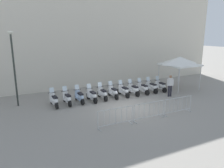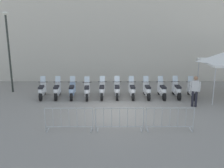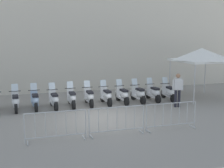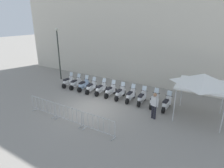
{
  "view_description": "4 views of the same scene",
  "coord_description": "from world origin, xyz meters",
  "px_view_note": "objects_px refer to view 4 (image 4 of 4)",
  "views": [
    {
      "loc": [
        -7.64,
        -11.75,
        5.09
      ],
      "look_at": [
        -0.11,
        2.28,
        1.18
      ],
      "focal_mm": 34.5,
      "sensor_mm": 36.0,
      "label": 1
    },
    {
      "loc": [
        -0.91,
        -13.27,
        5.04
      ],
      "look_at": [
        -0.22,
        2.24,
        0.92
      ],
      "focal_mm": 43.13,
      "sensor_mm": 36.0,
      "label": 2
    },
    {
      "loc": [
        -3.63,
        -12.01,
        3.64
      ],
      "look_at": [
        1.16,
        1.88,
        1.17
      ],
      "focal_mm": 46.79,
      "sensor_mm": 36.0,
      "label": 3
    },
    {
      "loc": [
        7.0,
        -9.71,
        5.93
      ],
      "look_at": [
        0.47,
        2.12,
        1.22
      ],
      "focal_mm": 29.82,
      "sensor_mm": 36.0,
      "label": 4
    }
  ],
  "objects_px": {
    "motorcycle_1": "(75,84)",
    "barrier_segment_0": "(43,106)",
    "barrier_segment_1": "(68,115)",
    "motorcycle_10": "(166,104)",
    "motorcycle_9": "(154,101)",
    "motorcycle_5": "(110,91)",
    "barrier_segment_2": "(98,125)",
    "motorcycle_2": "(83,85)",
    "motorcycle_7": "(130,96)",
    "motorcycle_8": "(141,98)",
    "street_lamp": "(58,49)",
    "canopy_tent": "(203,80)",
    "motorcycle_6": "(120,93)",
    "motorcycle_3": "(91,88)",
    "officer_near_row_end": "(154,104)",
    "motorcycle_0": "(68,82)",
    "motorcycle_4": "(100,89)"
  },
  "relations": [
    {
      "from": "barrier_segment_1",
      "to": "motorcycle_10",
      "type": "bearing_deg",
      "value": 43.44
    },
    {
      "from": "motorcycle_6",
      "to": "barrier_segment_1",
      "type": "relative_size",
      "value": 0.81
    },
    {
      "from": "motorcycle_8",
      "to": "barrier_segment_0",
      "type": "height_order",
      "value": "motorcycle_8"
    },
    {
      "from": "motorcycle_1",
      "to": "motorcycle_8",
      "type": "distance_m",
      "value": 6.41
    },
    {
      "from": "motorcycle_6",
      "to": "motorcycle_10",
      "type": "height_order",
      "value": "same"
    },
    {
      "from": "canopy_tent",
      "to": "motorcycle_8",
      "type": "bearing_deg",
      "value": 177.74
    },
    {
      "from": "barrier_segment_1",
      "to": "canopy_tent",
      "type": "height_order",
      "value": "canopy_tent"
    },
    {
      "from": "motorcycle_2",
      "to": "barrier_segment_2",
      "type": "bearing_deg",
      "value": -45.98
    },
    {
      "from": "street_lamp",
      "to": "motorcycle_6",
      "type": "bearing_deg",
      "value": -11.89
    },
    {
      "from": "motorcycle_1",
      "to": "motorcycle_6",
      "type": "height_order",
      "value": "same"
    },
    {
      "from": "motorcycle_2",
      "to": "motorcycle_3",
      "type": "distance_m",
      "value": 0.92
    },
    {
      "from": "motorcycle_4",
      "to": "street_lamp",
      "type": "distance_m",
      "value": 6.63
    },
    {
      "from": "motorcycle_8",
      "to": "barrier_segment_1",
      "type": "relative_size",
      "value": 0.81
    },
    {
      "from": "motorcycle_1",
      "to": "motorcycle_3",
      "type": "relative_size",
      "value": 1.0
    },
    {
      "from": "motorcycle_9",
      "to": "barrier_segment_0",
      "type": "height_order",
      "value": "motorcycle_9"
    },
    {
      "from": "motorcycle_3",
      "to": "street_lamp",
      "type": "relative_size",
      "value": 0.34
    },
    {
      "from": "motorcycle_4",
      "to": "motorcycle_1",
      "type": "bearing_deg",
      "value": 178.12
    },
    {
      "from": "motorcycle_5",
      "to": "barrier_segment_0",
      "type": "xyz_separation_m",
      "value": [
        -2.4,
        -4.66,
        0.07
      ]
    },
    {
      "from": "motorcycle_2",
      "to": "motorcycle_7",
      "type": "xyz_separation_m",
      "value": [
        4.57,
        -0.19,
        0.0
      ]
    },
    {
      "from": "motorcycle_2",
      "to": "motorcycle_8",
      "type": "height_order",
      "value": "same"
    },
    {
      "from": "motorcycle_1",
      "to": "barrier_segment_0",
      "type": "distance_m",
      "value": 4.93
    },
    {
      "from": "barrier_segment_0",
      "to": "street_lamp",
      "type": "relative_size",
      "value": 0.41
    },
    {
      "from": "motorcycle_3",
      "to": "motorcycle_6",
      "type": "bearing_deg",
      "value": -0.02
    },
    {
      "from": "motorcycle_1",
      "to": "canopy_tent",
      "type": "xyz_separation_m",
      "value": [
        10.23,
        -0.41,
        2.06
      ]
    },
    {
      "from": "motorcycle_3",
      "to": "motorcycle_10",
      "type": "bearing_deg",
      "value": -1.64
    },
    {
      "from": "motorcycle_6",
      "to": "officer_near_row_end",
      "type": "bearing_deg",
      "value": -28.04
    },
    {
      "from": "motorcycle_2",
      "to": "barrier_segment_2",
      "type": "distance_m",
      "value": 6.85
    },
    {
      "from": "motorcycle_4",
      "to": "canopy_tent",
      "type": "distance_m",
      "value": 7.78
    },
    {
      "from": "motorcycle_1",
      "to": "street_lamp",
      "type": "bearing_deg",
      "value": 155.14
    },
    {
      "from": "motorcycle_7",
      "to": "officer_near_row_end",
      "type": "bearing_deg",
      "value": -35.86
    },
    {
      "from": "motorcycle_0",
      "to": "street_lamp",
      "type": "bearing_deg",
      "value": 147.29
    },
    {
      "from": "motorcycle_5",
      "to": "motorcycle_10",
      "type": "bearing_deg",
      "value": -3.1
    },
    {
      "from": "motorcycle_7",
      "to": "street_lamp",
      "type": "relative_size",
      "value": 0.34
    },
    {
      "from": "motorcycle_0",
      "to": "barrier_segment_1",
      "type": "bearing_deg",
      "value": -48.19
    },
    {
      "from": "motorcycle_0",
      "to": "street_lamp",
      "type": "xyz_separation_m",
      "value": [
        -2.21,
        1.42,
        2.69
      ]
    },
    {
      "from": "motorcycle_5",
      "to": "motorcycle_2",
      "type": "bearing_deg",
      "value": 178.36
    },
    {
      "from": "motorcycle_1",
      "to": "officer_near_row_end",
      "type": "xyz_separation_m",
      "value": [
        7.82,
        -1.9,
        0.53
      ]
    },
    {
      "from": "motorcycle_2",
      "to": "motorcycle_8",
      "type": "bearing_deg",
      "value": -2.36
    },
    {
      "from": "motorcycle_5",
      "to": "canopy_tent",
      "type": "xyz_separation_m",
      "value": [
        6.58,
        -0.3,
        2.06
      ]
    },
    {
      "from": "motorcycle_5",
      "to": "barrier_segment_2",
      "type": "height_order",
      "value": "motorcycle_5"
    },
    {
      "from": "street_lamp",
      "to": "motorcycle_7",
      "type": "bearing_deg",
      "value": -10.94
    },
    {
      "from": "motorcycle_1",
      "to": "motorcycle_2",
      "type": "bearing_deg",
      "value": -1.89
    },
    {
      "from": "motorcycle_4",
      "to": "street_lamp",
      "type": "height_order",
      "value": "street_lamp"
    },
    {
      "from": "motorcycle_0",
      "to": "motorcycle_2",
      "type": "height_order",
      "value": "same"
    },
    {
      "from": "motorcycle_0",
      "to": "barrier_segment_1",
      "type": "distance_m",
      "value": 6.56
    },
    {
      "from": "motorcycle_9",
      "to": "street_lamp",
      "type": "xyz_separation_m",
      "value": [
        -10.44,
        1.7,
        2.69
      ]
    },
    {
      "from": "motorcycle_7",
      "to": "motorcycle_8",
      "type": "distance_m",
      "value": 0.92
    },
    {
      "from": "motorcycle_9",
      "to": "street_lamp",
      "type": "height_order",
      "value": "street_lamp"
    },
    {
      "from": "motorcycle_9",
      "to": "barrier_segment_1",
      "type": "relative_size",
      "value": 0.81
    },
    {
      "from": "motorcycle_2",
      "to": "motorcycle_9",
      "type": "distance_m",
      "value": 6.4
    }
  ]
}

